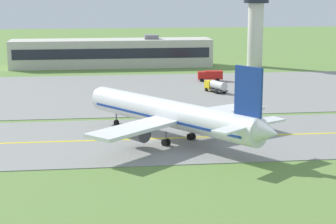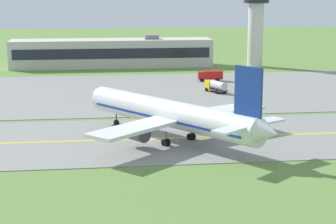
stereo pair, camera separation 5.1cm
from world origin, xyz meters
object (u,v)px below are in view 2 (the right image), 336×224
object	(u,v)px
airplane_lead	(172,114)
service_truck_baggage	(216,86)
control_tower	(256,17)
service_truck_fuel	(211,75)

from	to	relation	value
airplane_lead	service_truck_baggage	distance (m)	43.46
airplane_lead	control_tower	size ratio (longest dim) A/B	1.48
service_truck_baggage	service_truck_fuel	world-z (taller)	service_truck_baggage
airplane_lead	service_truck_fuel	distance (m)	59.16
control_tower	airplane_lead	bearing A→B (deg)	-113.01
service_truck_baggage	control_tower	distance (m)	48.06
airplane_lead	control_tower	world-z (taller)	control_tower
service_truck_baggage	control_tower	world-z (taller)	control_tower
airplane_lead	service_truck_baggage	size ratio (longest dim) A/B	5.43
airplane_lead	service_truck_baggage	world-z (taller)	airplane_lead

